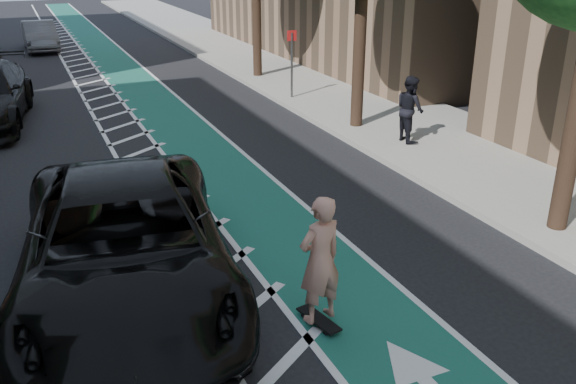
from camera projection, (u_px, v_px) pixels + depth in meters
ground at (153, 333)px, 8.87m from camera, size 120.00×120.00×0.00m
bike_lane at (180, 130)px, 18.45m from camera, size 2.00×90.00×0.01m
buffer_strip at (130, 136)px, 17.89m from camera, size 1.40×90.00×0.01m
sidewalk_right at (366, 106)px, 20.86m from camera, size 5.00×90.00×0.15m
curb_right at (301, 114)px, 19.94m from camera, size 0.12×90.00×0.16m
sign_post at (292, 63)px, 21.36m from camera, size 0.35×0.08×2.47m
skateboard at (319, 319)px, 9.04m from camera, size 0.39×0.85×0.11m
skateboarder at (320, 260)px, 8.66m from camera, size 0.79×0.60×1.95m
suv_near at (125, 245)px, 9.39m from camera, size 4.04×7.16×1.89m
car_grey at (40, 36)px, 31.98m from camera, size 1.69×4.53×1.48m
pedestrian at (410, 109)px, 16.66m from camera, size 0.75×0.93×1.82m
barrel_b at (4, 103)px, 19.88m from camera, size 0.65×0.65×0.88m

